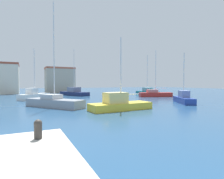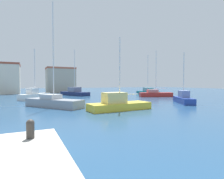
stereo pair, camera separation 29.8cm
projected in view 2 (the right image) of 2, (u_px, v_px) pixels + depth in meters
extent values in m
plane|color=navy|center=(110.00, 100.00, 31.21)|extent=(160.00, 160.00, 0.00)
cylinder|color=#38332D|center=(30.00, 131.00, 5.53)|extent=(0.24, 0.24, 0.47)
sphere|color=#38332D|center=(30.00, 123.00, 5.53)|extent=(0.25, 0.25, 0.25)
cube|color=gold|center=(120.00, 106.00, 19.28)|extent=(6.98, 2.70, 0.75)
cube|color=#DFCD77|center=(114.00, 98.00, 18.93)|extent=(2.40, 1.72, 1.13)
cylinder|color=silver|center=(120.00, 70.00, 19.15)|extent=(0.12, 0.12, 6.95)
cylinder|color=silver|center=(129.00, 94.00, 19.83)|extent=(2.40, 0.22, 0.08)
cube|color=#1E707A|center=(148.00, 93.00, 45.42)|extent=(2.69, 6.72, 0.80)
cube|color=#6B9CA2|center=(148.00, 89.00, 45.29)|extent=(1.68, 2.57, 0.95)
cylinder|color=silver|center=(148.00, 73.00, 45.24)|extent=(0.12, 0.12, 9.12)
cylinder|color=silver|center=(151.00, 88.00, 44.38)|extent=(0.36, 2.28, 0.08)
cube|color=white|center=(35.00, 97.00, 31.75)|extent=(5.56, 5.87, 0.99)
cube|color=silver|center=(32.00, 91.00, 31.11)|extent=(2.07, 2.09, 1.02)
cylinder|color=silver|center=(35.00, 71.00, 31.60)|extent=(0.12, 0.12, 7.87)
cylinder|color=silver|center=(30.00, 89.00, 30.61)|extent=(1.55, 1.69, 0.08)
cube|color=#B22823|center=(156.00, 95.00, 37.70)|extent=(7.00, 3.97, 0.88)
cube|color=#C4716E|center=(153.00, 91.00, 37.60)|extent=(2.47, 1.93, 0.64)
cylinder|color=silver|center=(156.00, 72.00, 37.53)|extent=(0.12, 0.12, 8.74)
cylinder|color=silver|center=(162.00, 88.00, 37.78)|extent=(2.26, 0.87, 0.08)
cube|color=#19234C|center=(75.00, 94.00, 41.96)|extent=(5.45, 8.35, 0.84)
cube|color=slate|center=(75.00, 89.00, 41.98)|extent=(2.93, 3.11, 1.10)
cylinder|color=silver|center=(75.00, 71.00, 41.78)|extent=(0.12, 0.12, 9.81)
cube|color=gray|center=(54.00, 103.00, 21.40)|extent=(6.14, 7.48, 0.97)
cube|color=#ADB0B5|center=(51.00, 97.00, 21.59)|extent=(2.57, 2.65, 0.54)
cylinder|color=silver|center=(53.00, 51.00, 21.18)|extent=(0.12, 0.12, 11.41)
cube|color=#233D93|center=(183.00, 100.00, 25.67)|extent=(4.22, 5.74, 0.83)
cube|color=#6E7DB1|center=(184.00, 94.00, 25.51)|extent=(1.95, 2.25, 0.97)
cylinder|color=silver|center=(184.00, 75.00, 25.54)|extent=(0.12, 0.12, 6.36)
cylinder|color=silver|center=(181.00, 91.00, 26.66)|extent=(1.10, 1.78, 0.08)
cube|color=beige|center=(1.00, 79.00, 48.75)|extent=(9.15, 8.54, 7.75)
cube|color=#9E4733|center=(1.00, 64.00, 48.60)|extent=(9.33, 8.71, 0.50)
cube|color=#B2A893|center=(61.00, 81.00, 55.95)|extent=(8.31, 6.16, 7.16)
cube|color=#B25B42|center=(60.00, 68.00, 55.81)|extent=(8.47, 6.28, 0.50)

